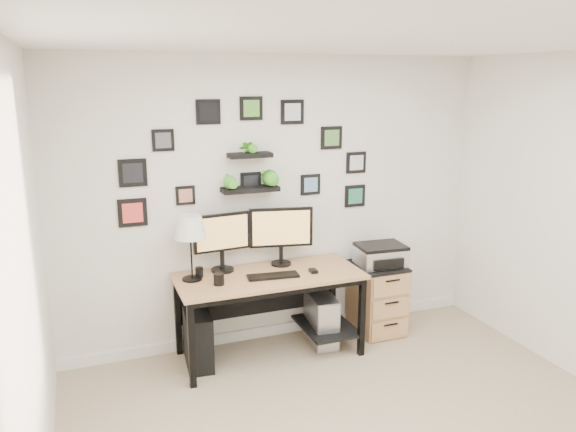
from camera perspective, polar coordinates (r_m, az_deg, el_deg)
name	(u,v)px	position (r m, az deg, el deg)	size (l,w,h in m)	color
room	(280,329)	(5.50, -0.81, -11.37)	(4.00, 4.00, 4.00)	tan
desk	(272,286)	(4.94, -1.65, -7.12)	(1.60, 0.70, 0.75)	tan
monitor_left	(222,238)	(4.87, -6.73, -2.23)	(0.51, 0.21, 0.52)	black
monitor_right	(281,231)	(5.00, -0.71, -1.57)	(0.56, 0.22, 0.53)	black
keyboard	(273,276)	(4.78, -1.53, -6.11)	(0.44, 0.14, 0.02)	black
mouse	(313,271)	(4.90, 2.58, -5.59)	(0.06, 0.09, 0.03)	black
table_lamp	(190,229)	(4.66, -9.91, -1.27)	(0.27, 0.27, 0.55)	black
mug	(219,279)	(4.63, -7.04, -6.38)	(0.09, 0.09, 0.10)	black
pen_cup	(199,272)	(4.84, -9.00, -5.65)	(0.07, 0.07, 0.09)	black
pc_tower_black	(198,338)	(4.95, -9.14, -12.12)	(0.21, 0.48, 0.48)	black
pc_tower_grey	(321,319)	(5.26, 3.40, -10.39)	(0.26, 0.49, 0.47)	gray
file_cabinet	(377,298)	(5.52, 9.05, -8.21)	(0.43, 0.53, 0.67)	tan
printer	(381,255)	(5.37, 9.40, -3.92)	(0.46, 0.38, 0.20)	silver
wall_decor	(251,165)	(4.89, -3.81, 5.18)	(2.29, 0.18, 1.05)	black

